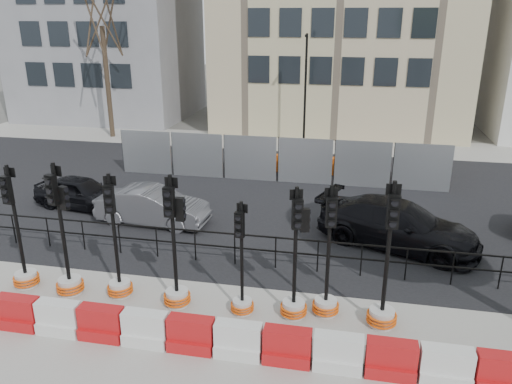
% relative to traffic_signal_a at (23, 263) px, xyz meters
% --- Properties ---
extents(ground, '(120.00, 120.00, 0.00)m').
position_rel_traffic_signal_a_xyz_m(ground, '(5.22, 1.11, -0.71)').
color(ground, '#51514C').
rests_on(ground, ground).
extents(sidewalk_near, '(40.00, 6.00, 0.02)m').
position_rel_traffic_signal_a_xyz_m(sidewalk_near, '(5.22, -1.89, -0.70)').
color(sidewalk_near, gray).
rests_on(sidewalk_near, ground).
extents(road, '(40.00, 14.00, 0.03)m').
position_rel_traffic_signal_a_xyz_m(road, '(5.22, 8.11, -0.69)').
color(road, black).
rests_on(road, ground).
extents(sidewalk_far, '(40.00, 4.00, 0.02)m').
position_rel_traffic_signal_a_xyz_m(sidewalk_far, '(5.22, 17.11, -0.70)').
color(sidewalk_far, gray).
rests_on(sidewalk_far, ground).
extents(building_grey, '(11.00, 9.06, 14.00)m').
position_rel_traffic_signal_a_xyz_m(building_grey, '(-8.78, 23.09, 6.29)').
color(building_grey, gray).
rests_on(building_grey, ground).
extents(kerb_railing, '(18.00, 0.04, 1.00)m').
position_rel_traffic_signal_a_xyz_m(kerb_railing, '(5.22, 2.31, -0.02)').
color(kerb_railing, black).
rests_on(kerb_railing, ground).
extents(heras_fencing, '(14.33, 1.72, 2.00)m').
position_rel_traffic_signal_a_xyz_m(heras_fencing, '(5.78, 10.97, -0.05)').
color(heras_fencing, '#979A9F').
rests_on(heras_fencing, ground).
extents(lamp_post_far, '(0.12, 0.56, 6.00)m').
position_rel_traffic_signal_a_xyz_m(lamp_post_far, '(5.72, 16.09, 2.52)').
color(lamp_post_far, black).
rests_on(lamp_post_far, ground).
extents(tree_bare_far, '(2.00, 2.00, 9.00)m').
position_rel_traffic_signal_a_xyz_m(tree_bare_far, '(-5.78, 16.61, 5.95)').
color(tree_bare_far, '#473828').
rests_on(tree_bare_far, ground).
extents(barrier_row, '(13.60, 0.50, 0.80)m').
position_rel_traffic_signal_a_xyz_m(barrier_row, '(5.22, -1.69, -0.34)').
color(barrier_row, red).
rests_on(barrier_row, ground).
extents(traffic_signal_a, '(0.67, 0.67, 3.41)m').
position_rel_traffic_signal_a_xyz_m(traffic_signal_a, '(0.00, 0.00, 0.00)').
color(traffic_signal_a, silver).
rests_on(traffic_signal_a, ground).
extents(traffic_signal_b, '(0.70, 0.70, 3.58)m').
position_rel_traffic_signal_a_xyz_m(traffic_signal_b, '(1.37, -0.10, 0.15)').
color(traffic_signal_b, silver).
rests_on(traffic_signal_b, ground).
extents(traffic_signal_c, '(0.66, 0.66, 3.34)m').
position_rel_traffic_signal_a_xyz_m(traffic_signal_c, '(2.69, 0.06, -0.02)').
color(traffic_signal_c, silver).
rests_on(traffic_signal_c, ground).
extents(traffic_signal_d, '(0.68, 0.68, 3.46)m').
position_rel_traffic_signal_a_xyz_m(traffic_signal_d, '(4.31, -0.08, 0.12)').
color(traffic_signal_d, silver).
rests_on(traffic_signal_d, ground).
extents(traffic_signal_e, '(0.58, 0.58, 2.92)m').
position_rel_traffic_signal_a_xyz_m(traffic_signal_e, '(5.98, -0.09, -0.10)').
color(traffic_signal_e, silver).
rests_on(traffic_signal_e, ground).
extents(traffic_signal_f, '(0.66, 0.66, 3.33)m').
position_rel_traffic_signal_a_xyz_m(traffic_signal_f, '(7.25, 0.01, 0.09)').
color(traffic_signal_f, silver).
rests_on(traffic_signal_f, ground).
extents(traffic_signal_g, '(0.66, 0.66, 3.33)m').
position_rel_traffic_signal_a_xyz_m(traffic_signal_g, '(7.99, 0.26, -0.02)').
color(traffic_signal_g, silver).
rests_on(traffic_signal_g, ground).
extents(traffic_signal_h, '(0.71, 0.71, 3.60)m').
position_rel_traffic_signal_a_xyz_m(traffic_signal_h, '(9.31, 0.02, 0.04)').
color(traffic_signal_h, silver).
rests_on(traffic_signal_h, ground).
extents(car_a, '(2.50, 4.01, 1.22)m').
position_rel_traffic_signal_a_xyz_m(car_a, '(-1.53, 5.61, -0.10)').
color(car_a, black).
rests_on(car_a, ground).
extents(car_b, '(1.83, 4.08, 1.29)m').
position_rel_traffic_signal_a_xyz_m(car_b, '(1.70, 4.73, -0.06)').
color(car_b, '#505055').
rests_on(car_b, ground).
extents(car_c, '(5.34, 6.36, 1.46)m').
position_rel_traffic_signal_a_xyz_m(car_c, '(9.92, 4.53, 0.02)').
color(car_c, black).
rests_on(car_c, ground).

